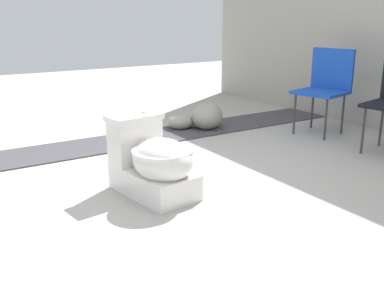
{
  "coord_description": "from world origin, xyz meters",
  "views": [
    {
      "loc": [
        2.57,
        -1.43,
        1.15
      ],
      "look_at": [
        0.07,
        0.16,
        0.3
      ],
      "focal_mm": 42.0,
      "sensor_mm": 36.0,
      "label": 1
    }
  ],
  "objects_px": {
    "toilet": "(154,162)",
    "folding_chair_left": "(326,82)",
    "boulder_far": "(207,116)",
    "boulder_near": "(181,121)"
  },
  "relations": [
    {
      "from": "boulder_near",
      "to": "boulder_far",
      "type": "distance_m",
      "value": 0.28
    },
    {
      "from": "folding_chair_left",
      "to": "boulder_near",
      "type": "xyz_separation_m",
      "value": [
        -0.88,
        -1.15,
        -0.43
      ]
    },
    {
      "from": "toilet",
      "to": "boulder_far",
      "type": "bearing_deg",
      "value": 126.31
    },
    {
      "from": "folding_chair_left",
      "to": "boulder_far",
      "type": "height_order",
      "value": "folding_chair_left"
    },
    {
      "from": "toilet",
      "to": "boulder_far",
      "type": "distance_m",
      "value": 1.82
    },
    {
      "from": "toilet",
      "to": "boulder_far",
      "type": "height_order",
      "value": "toilet"
    },
    {
      "from": "folding_chair_left",
      "to": "boulder_far",
      "type": "relative_size",
      "value": 2.28
    },
    {
      "from": "toilet",
      "to": "folding_chair_left",
      "type": "xyz_separation_m",
      "value": [
        -0.54,
        2.22,
        0.29
      ]
    },
    {
      "from": "toilet",
      "to": "boulder_near",
      "type": "relative_size",
      "value": 2.37
    },
    {
      "from": "boulder_near",
      "to": "boulder_far",
      "type": "bearing_deg",
      "value": 57.14
    }
  ]
}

